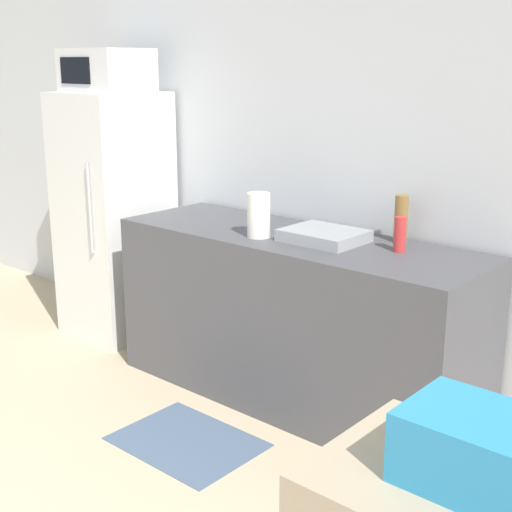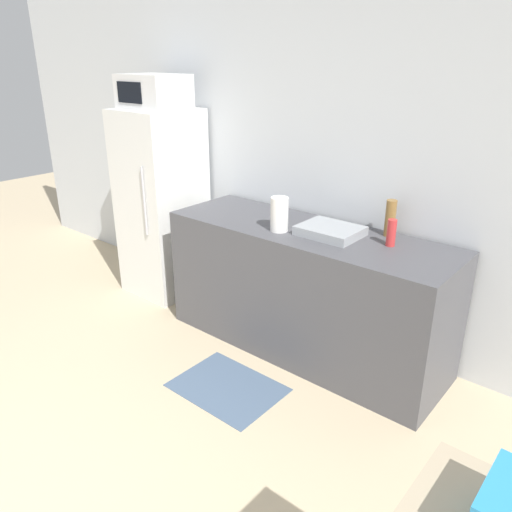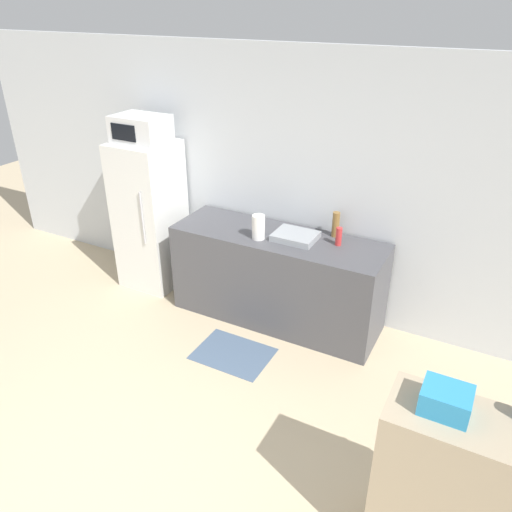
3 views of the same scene
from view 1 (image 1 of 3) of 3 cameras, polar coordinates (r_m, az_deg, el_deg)
The scene contains 10 objects.
wall_back at distance 4.01m, azimuth 6.46°, elevation 7.82°, with size 8.00×0.06×2.60m, color silver.
refrigerator at distance 4.89m, azimuth -11.26°, elevation 3.18°, with size 0.61×0.63×1.63m.
microwave at distance 4.79m, azimuth -11.88°, elevation 14.34°, with size 0.54×0.40×0.27m.
counter at distance 3.90m, azimuth 3.07°, elevation -5.04°, with size 2.08×0.67×0.93m, color #4C4C51.
sink_basin at distance 3.66m, azimuth 5.45°, elevation 1.64°, with size 0.39×0.32×0.06m, color #9EA3A8.
bottle_tall at distance 3.68m, azimuth 11.52°, elevation 2.92°, with size 0.07×0.07×0.24m, color olive.
bottle_short at distance 3.50m, azimuth 11.44°, elevation 1.70°, with size 0.06×0.06×0.17m, color red.
basket at distance 1.37m, azimuth 17.02°, elevation -14.49°, with size 0.24×0.20×0.14m, color #2D8EC6.
paper_towel_roll at distance 3.71m, azimuth 0.22°, elevation 3.29°, with size 0.12×0.12×0.23m, color white.
kitchen_rug at distance 3.65m, azimuth -5.53°, elevation -14.54°, with size 0.69×0.52×0.01m, color slate.
Camera 1 is at (2.26, -0.34, 1.82)m, focal length 50.00 mm.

